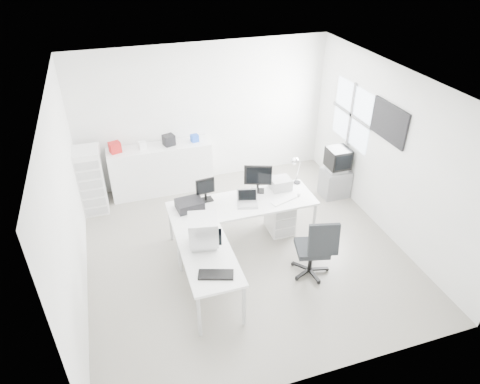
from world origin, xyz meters
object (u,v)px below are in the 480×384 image
object	(u,v)px
main_desk	(242,221)
sideboard	(161,169)
side_desk	(209,276)
filing_cabinet	(91,181)
laptop	(247,199)
tv_cabinet	(335,183)
lcd_monitor_small	(205,190)
crt_tv	(338,160)
laser_printer	(280,184)
drawer_pedestal	(280,216)
lcd_monitor_large	(258,179)
inkjet_printer	(190,205)
crt_monitor	(203,233)
office_chair	(312,246)

from	to	relation	value
main_desk	sideboard	size ratio (longest dim) A/B	1.22
side_desk	filing_cabinet	world-z (taller)	filing_cabinet
laptop	tv_cabinet	world-z (taller)	laptop
laptop	lcd_monitor_small	bearing A→B (deg)	164.11
crt_tv	laser_printer	bearing A→B (deg)	-158.28
lcd_monitor_small	crt_tv	distance (m)	2.77
lcd_monitor_small	filing_cabinet	bearing A→B (deg)	134.99
drawer_pedestal	tv_cabinet	world-z (taller)	drawer_pedestal
laser_printer	crt_tv	distance (m)	1.52
laptop	main_desk	bearing A→B (deg)	130.93
tv_cabinet	lcd_monitor_large	bearing A→B (deg)	-163.63
drawer_pedestal	sideboard	size ratio (longest dim) A/B	0.30
inkjet_printer	tv_cabinet	size ratio (longest dim) A/B	0.74
crt_monitor	main_desk	bearing A→B (deg)	55.79
inkjet_printer	office_chair	world-z (taller)	office_chair
crt_tv	sideboard	distance (m)	3.42
laptop	crt_tv	world-z (taller)	crt_tv
main_desk	crt_monitor	world-z (taller)	crt_monitor
main_desk	office_chair	bearing A→B (deg)	-56.01
side_desk	crt_tv	bearing A→B (deg)	32.01
side_desk	inkjet_printer	xyz separation A→B (m)	(0.00, 1.20, 0.45)
laser_printer	office_chair	size ratio (longest dim) A/B	0.32
main_desk	drawer_pedestal	size ratio (longest dim) A/B	4.00
side_desk	lcd_monitor_small	bearing A→B (deg)	77.47
office_chair	tv_cabinet	world-z (taller)	office_chair
crt_tv	side_desk	bearing A→B (deg)	-147.99
main_desk	filing_cabinet	distance (m)	2.90
inkjet_printer	crt_tv	xyz separation A→B (m)	(3.01, 0.68, -0.04)
main_desk	office_chair	size ratio (longest dim) A/B	2.28
laser_printer	laptop	bearing A→B (deg)	-156.02
main_desk	crt_tv	xyz separation A→B (m)	(2.16, 0.78, 0.41)
inkjet_printer	main_desk	bearing A→B (deg)	-12.40
laptop	tv_cabinet	bearing A→B (deg)	37.04
inkjet_printer	crt_tv	distance (m)	3.09
lcd_monitor_small	filing_cabinet	distance (m)	2.33
filing_cabinet	drawer_pedestal	bearing A→B (deg)	-28.49
inkjet_printer	lcd_monitor_small	world-z (taller)	lcd_monitor_small
tv_cabinet	filing_cabinet	xyz separation A→B (m)	(-4.50, 0.92, 0.35)
tv_cabinet	filing_cabinet	size ratio (longest dim) A/B	0.45
drawer_pedestal	office_chair	size ratio (longest dim) A/B	0.57
crt_tv	filing_cabinet	distance (m)	4.60
crt_monitor	sideboard	xyz separation A→B (m)	(-0.18, 2.84, -0.47)
filing_cabinet	lcd_monitor_large	bearing A→B (deg)	-28.33
drawer_pedestal	crt_monitor	size ratio (longest dim) A/B	1.42
inkjet_printer	drawer_pedestal	bearing A→B (deg)	-7.54
laser_printer	inkjet_printer	bearing A→B (deg)	-176.29
drawer_pedestal	main_desk	bearing A→B (deg)	-175.91
main_desk	office_chair	world-z (taller)	office_chair
inkjet_printer	laser_printer	bearing A→B (deg)	-1.40
laser_printer	crt_tv	size ratio (longest dim) A/B	0.67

